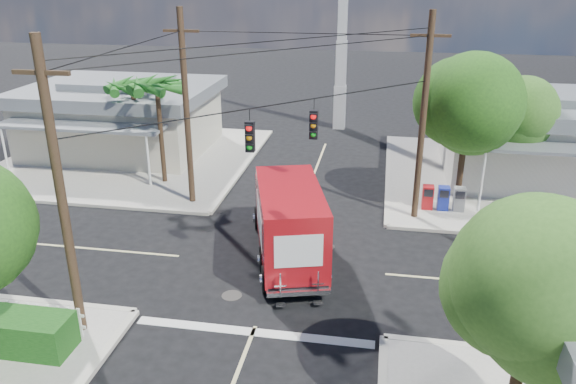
# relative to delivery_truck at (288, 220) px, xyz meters

# --- Properties ---
(ground) EXTENTS (120.00, 120.00, 0.00)m
(ground) POSITION_rel_delivery_truck_xyz_m (-0.24, -0.68, -1.58)
(ground) COLOR black
(ground) RESTS_ON ground
(sidewalk_ne) EXTENTS (14.12, 14.12, 0.14)m
(sidewalk_ne) POSITION_rel_delivery_truck_xyz_m (10.64, 10.19, -1.51)
(sidewalk_ne) COLOR #AAA59A
(sidewalk_ne) RESTS_ON ground
(sidewalk_nw) EXTENTS (14.12, 14.12, 0.14)m
(sidewalk_nw) POSITION_rel_delivery_truck_xyz_m (-11.12, 10.19, -1.51)
(sidewalk_nw) COLOR #AAA59A
(sidewalk_nw) RESTS_ON ground
(road_markings) EXTENTS (32.00, 32.00, 0.01)m
(road_markings) POSITION_rel_delivery_truck_xyz_m (-0.24, -2.16, -1.58)
(road_markings) COLOR beige
(road_markings) RESTS_ON ground
(building_ne) EXTENTS (11.80, 10.20, 4.50)m
(building_ne) POSITION_rel_delivery_truck_xyz_m (12.26, 11.28, 0.74)
(building_ne) COLOR silver
(building_ne) RESTS_ON sidewalk_ne
(building_nw) EXTENTS (10.80, 10.20, 4.30)m
(building_nw) POSITION_rel_delivery_truck_xyz_m (-12.24, 11.78, 0.64)
(building_nw) COLOR beige
(building_nw) RESTS_ON sidewalk_nw
(radio_tower) EXTENTS (0.80, 0.80, 17.00)m
(radio_tower) POSITION_rel_delivery_truck_xyz_m (0.26, 19.32, 4.06)
(radio_tower) COLOR silver
(radio_tower) RESTS_ON ground
(tree_ne_front) EXTENTS (4.21, 4.14, 6.66)m
(tree_ne_front) POSITION_rel_delivery_truck_xyz_m (6.97, 6.07, 3.18)
(tree_ne_front) COLOR #422D1C
(tree_ne_front) RESTS_ON sidewalk_ne
(tree_ne_back) EXTENTS (3.77, 3.66, 5.82)m
(tree_ne_back) POSITION_rel_delivery_truck_xyz_m (9.57, 8.27, 2.60)
(tree_ne_back) COLOR #422D1C
(tree_ne_back) RESTS_ON sidewalk_ne
(tree_se) EXTENTS (3.67, 3.54, 5.62)m
(tree_se) POSITION_rel_delivery_truck_xyz_m (6.77, -7.93, 2.46)
(tree_se) COLOR #422D1C
(tree_se) RESTS_ON sidewalk_se
(palm_nw_front) EXTENTS (3.01, 3.08, 5.59)m
(palm_nw_front) POSITION_rel_delivery_truck_xyz_m (-7.74, 6.82, 3.46)
(palm_nw_front) COLOR #422D1C
(palm_nw_front) RESTS_ON sidewalk_nw
(palm_nw_back) EXTENTS (3.01, 3.08, 5.19)m
(palm_nw_back) POSITION_rel_delivery_truck_xyz_m (-9.74, 8.32, 3.09)
(palm_nw_back) COLOR #422D1C
(palm_nw_back) RESTS_ON sidewalk_nw
(utility_poles) EXTENTS (12.00, 10.68, 9.00)m
(utility_poles) POSITION_rel_delivery_truck_xyz_m (-1.82, 0.92, 3.09)
(utility_poles) COLOR #473321
(utility_poles) RESTS_ON ground
(vending_boxes) EXTENTS (1.90, 0.50, 1.10)m
(vending_boxes) POSITION_rel_delivery_truck_xyz_m (6.26, 5.52, -0.89)
(vending_boxes) COLOR #A51116
(vending_boxes) RESTS_ON sidewalk_ne
(delivery_truck) EXTENTS (3.99, 7.50, 3.12)m
(delivery_truck) POSITION_rel_delivery_truck_xyz_m (0.00, 0.00, 0.00)
(delivery_truck) COLOR black
(delivery_truck) RESTS_ON ground
(parked_car) EXTENTS (5.43, 3.27, 1.41)m
(parked_car) POSITION_rel_delivery_truck_xyz_m (9.94, 2.07, -0.88)
(parked_car) COLOR silver
(parked_car) RESTS_ON ground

